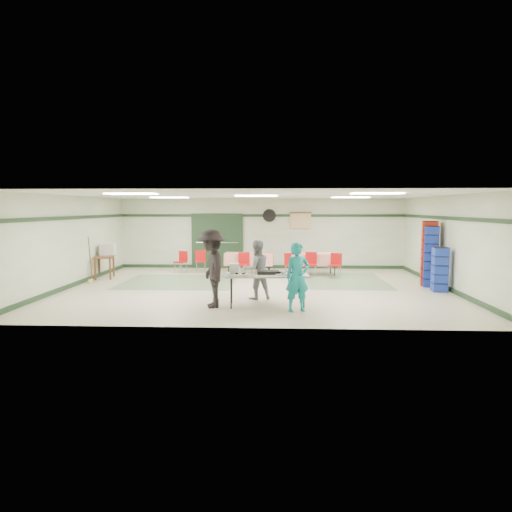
{
  "coord_description": "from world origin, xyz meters",
  "views": [
    {
      "loc": [
        0.6,
        -13.19,
        2.33
      ],
      "look_at": [
        0.01,
        -0.3,
        0.97
      ],
      "focal_mm": 32.0,
      "sensor_mm": 36.0,
      "label": 1
    }
  ],
  "objects_px": {
    "crate_stack_blue_a": "(440,269)",
    "office_printer": "(108,249)",
    "volunteer_teal": "(298,277)",
    "chair_a": "(311,262)",
    "chair_b": "(291,263)",
    "chair_loose_b": "(182,260)",
    "chair_c": "(336,263)",
    "volunteer_dark": "(212,268)",
    "dining_table_a": "(312,259)",
    "crate_stack_red": "(429,254)",
    "chair_loose_a": "(201,259)",
    "serving_table": "(267,276)",
    "printer_table": "(104,259)",
    "dining_table_b": "(249,259)",
    "chair_d": "(244,262)",
    "broom": "(90,259)",
    "crate_stack_blue_b": "(430,256)",
    "volunteer_grey": "(256,270)"
  },
  "relations": [
    {
      "from": "chair_loose_b",
      "to": "chair_loose_a",
      "type": "bearing_deg",
      "value": 43.86
    },
    {
      "from": "chair_loose_a",
      "to": "chair_loose_b",
      "type": "height_order",
      "value": "chair_loose_a"
    },
    {
      "from": "dining_table_b",
      "to": "chair_loose_a",
      "type": "relative_size",
      "value": 2.12
    },
    {
      "from": "chair_b",
      "to": "broom",
      "type": "height_order",
      "value": "broom"
    },
    {
      "from": "dining_table_a",
      "to": "chair_b",
      "type": "height_order",
      "value": "chair_b"
    },
    {
      "from": "chair_loose_b",
      "to": "broom",
      "type": "distance_m",
      "value": 3.31
    },
    {
      "from": "dining_table_b",
      "to": "chair_d",
      "type": "distance_m",
      "value": 0.59
    },
    {
      "from": "chair_loose_a",
      "to": "chair_a",
      "type": "bearing_deg",
      "value": -24.75
    },
    {
      "from": "volunteer_grey",
      "to": "chair_loose_a",
      "type": "relative_size",
      "value": 1.89
    },
    {
      "from": "dining_table_a",
      "to": "printer_table",
      "type": "height_order",
      "value": "dining_table_a"
    },
    {
      "from": "crate_stack_red",
      "to": "office_printer",
      "type": "relative_size",
      "value": 4.09
    },
    {
      "from": "volunteer_dark",
      "to": "dining_table_b",
      "type": "relative_size",
      "value": 1.08
    },
    {
      "from": "dining_table_b",
      "to": "chair_loose_a",
      "type": "height_order",
      "value": "chair_loose_a"
    },
    {
      "from": "chair_loose_a",
      "to": "printer_table",
      "type": "xyz_separation_m",
      "value": [
        -2.98,
        -1.52,
        0.15
      ]
    },
    {
      "from": "crate_stack_red",
      "to": "chair_b",
      "type": "bearing_deg",
      "value": 159.76
    },
    {
      "from": "office_printer",
      "to": "chair_b",
      "type": "bearing_deg",
      "value": -8.97
    },
    {
      "from": "chair_c",
      "to": "office_printer",
      "type": "relative_size",
      "value": 1.72
    },
    {
      "from": "chair_loose_b",
      "to": "crate_stack_blue_b",
      "type": "distance_m",
      "value": 8.36
    },
    {
      "from": "crate_stack_red",
      "to": "crate_stack_blue_b",
      "type": "relative_size",
      "value": 1.08
    },
    {
      "from": "chair_c",
      "to": "office_printer",
      "type": "distance_m",
      "value": 7.74
    },
    {
      "from": "volunteer_grey",
      "to": "chair_b",
      "type": "height_order",
      "value": "volunteer_grey"
    },
    {
      "from": "chair_b",
      "to": "dining_table_a",
      "type": "bearing_deg",
      "value": 14.51
    },
    {
      "from": "crate_stack_red",
      "to": "broom",
      "type": "bearing_deg",
      "value": 179.44
    },
    {
      "from": "dining_table_b",
      "to": "chair_a",
      "type": "distance_m",
      "value": 2.19
    },
    {
      "from": "serving_table",
      "to": "chair_c",
      "type": "bearing_deg",
      "value": 59.6
    },
    {
      "from": "chair_b",
      "to": "chair_loose_b",
      "type": "height_order",
      "value": "chair_b"
    },
    {
      "from": "crate_stack_blue_a",
      "to": "office_printer",
      "type": "bearing_deg",
      "value": 167.2
    },
    {
      "from": "office_printer",
      "to": "serving_table",
      "type": "bearing_deg",
      "value": -48.66
    },
    {
      "from": "chair_a",
      "to": "printer_table",
      "type": "distance_m",
      "value": 6.92
    },
    {
      "from": "volunteer_grey",
      "to": "crate_stack_blue_a",
      "type": "bearing_deg",
      "value": 169.79
    },
    {
      "from": "crate_stack_blue_b",
      "to": "chair_d",
      "type": "bearing_deg",
      "value": 163.7
    },
    {
      "from": "dining_table_a",
      "to": "broom",
      "type": "bearing_deg",
      "value": -171.42
    },
    {
      "from": "volunteer_grey",
      "to": "dining_table_a",
      "type": "bearing_deg",
      "value": -136.3
    },
    {
      "from": "dining_table_b",
      "to": "crate_stack_red",
      "type": "height_order",
      "value": "crate_stack_red"
    },
    {
      "from": "volunteer_teal",
      "to": "chair_a",
      "type": "height_order",
      "value": "volunteer_teal"
    },
    {
      "from": "volunteer_dark",
      "to": "chair_d",
      "type": "relative_size",
      "value": 2.21
    },
    {
      "from": "chair_loose_a",
      "to": "crate_stack_red",
      "type": "relative_size",
      "value": 0.41
    },
    {
      "from": "crate_stack_blue_a",
      "to": "printer_table",
      "type": "bearing_deg",
      "value": 168.97
    },
    {
      "from": "volunteer_dark",
      "to": "chair_c",
      "type": "distance_m",
      "value": 5.92
    },
    {
      "from": "chair_a",
      "to": "office_printer",
      "type": "relative_size",
      "value": 1.78
    },
    {
      "from": "dining_table_a",
      "to": "crate_stack_blue_a",
      "type": "xyz_separation_m",
      "value": [
        3.32,
        -3.05,
        0.06
      ]
    },
    {
      "from": "chair_c",
      "to": "broom",
      "type": "relative_size",
      "value": 0.57
    },
    {
      "from": "volunteer_dark",
      "to": "office_printer",
      "type": "height_order",
      "value": "volunteer_dark"
    },
    {
      "from": "volunteer_teal",
      "to": "volunteer_grey",
      "type": "height_order",
      "value": "volunteer_teal"
    },
    {
      "from": "volunteer_grey",
      "to": "chair_a",
      "type": "xyz_separation_m",
      "value": [
        1.67,
        3.75,
        -0.24
      ]
    },
    {
      "from": "volunteer_dark",
      "to": "chair_b",
      "type": "height_order",
      "value": "volunteer_dark"
    },
    {
      "from": "chair_b",
      "to": "volunteer_dark",
      "type": "bearing_deg",
      "value": -135.16
    },
    {
      "from": "serving_table",
      "to": "printer_table",
      "type": "xyz_separation_m",
      "value": [
        -5.52,
        4.05,
        -0.08
      ]
    },
    {
      "from": "dining_table_a",
      "to": "crate_stack_blue_b",
      "type": "distance_m",
      "value": 4.01
    },
    {
      "from": "volunteer_teal",
      "to": "broom",
      "type": "xyz_separation_m",
      "value": [
        -6.3,
        3.7,
        -0.03
      ]
    }
  ]
}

